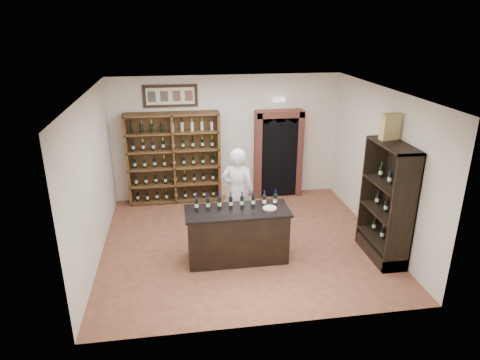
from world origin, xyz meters
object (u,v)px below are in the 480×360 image
(wine_shelf, at_px, (174,158))
(counter_bottle_0, at_px, (197,204))
(side_cabinet, at_px, (386,220))
(tasting_counter, at_px, (237,235))
(wine_crate, at_px, (390,127))
(shopkeeper, at_px, (238,193))

(wine_shelf, relative_size, counter_bottle_0, 7.33)
(counter_bottle_0, height_order, side_cabinet, side_cabinet)
(wine_shelf, height_order, counter_bottle_0, wine_shelf)
(tasting_counter, xyz_separation_m, side_cabinet, (2.72, -0.30, 0.26))
(wine_crate, bearing_deg, tasting_counter, 171.09)
(side_cabinet, xyz_separation_m, shopkeeper, (-2.58, 1.24, 0.18))
(tasting_counter, height_order, counter_bottle_0, counter_bottle_0)
(tasting_counter, distance_m, side_cabinet, 2.75)
(shopkeeper, bearing_deg, side_cabinet, 175.20)
(tasting_counter, distance_m, shopkeeper, 1.05)
(wine_shelf, height_order, wine_crate, wine_crate)
(side_cabinet, distance_m, wine_crate, 1.70)
(tasting_counter, relative_size, counter_bottle_0, 6.27)
(counter_bottle_0, distance_m, shopkeeper, 1.21)
(tasting_counter, xyz_separation_m, shopkeeper, (0.14, 0.94, 0.44))
(counter_bottle_0, bearing_deg, wine_crate, -2.37)
(side_cabinet, bearing_deg, shopkeeper, 154.27)
(counter_bottle_0, relative_size, side_cabinet, 0.14)
(wine_shelf, distance_m, side_cabinet, 5.02)
(shopkeeper, distance_m, wine_crate, 3.13)
(wine_crate, bearing_deg, wine_shelf, 133.91)
(side_cabinet, distance_m, shopkeeper, 2.87)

